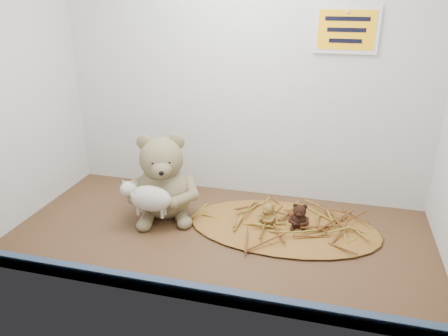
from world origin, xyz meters
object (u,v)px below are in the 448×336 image
(main_teddy, at_px, (162,176))
(mini_teddy_tan, at_px, (269,213))
(mini_teddy_brown, at_px, (299,215))
(toy_lamb, at_px, (151,198))

(main_teddy, relative_size, mini_teddy_tan, 3.71)
(main_teddy, height_order, mini_teddy_tan, main_teddy)
(main_teddy, relative_size, mini_teddy_brown, 3.50)
(mini_teddy_tan, distance_m, mini_teddy_brown, 0.09)
(main_teddy, xyz_separation_m, toy_lamb, (0.00, -0.09, -0.03))
(main_teddy, bearing_deg, toy_lamb, -111.78)
(main_teddy, relative_size, toy_lamb, 1.63)
(main_teddy, distance_m, mini_teddy_tan, 0.34)
(mini_teddy_tan, height_order, mini_teddy_brown, mini_teddy_brown)
(toy_lamb, relative_size, mini_teddy_brown, 2.15)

